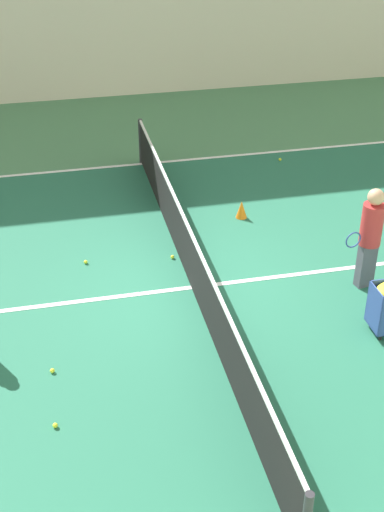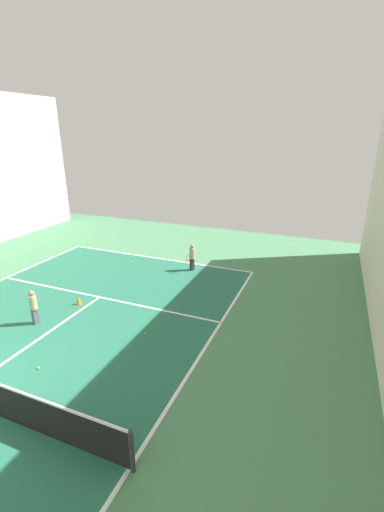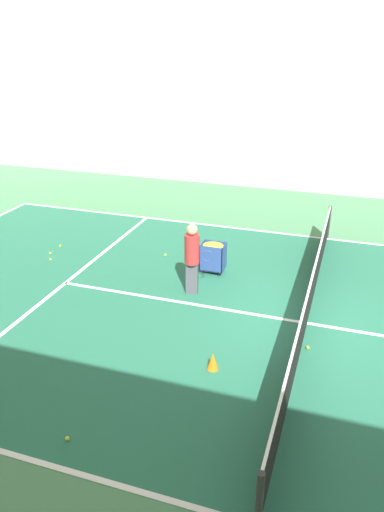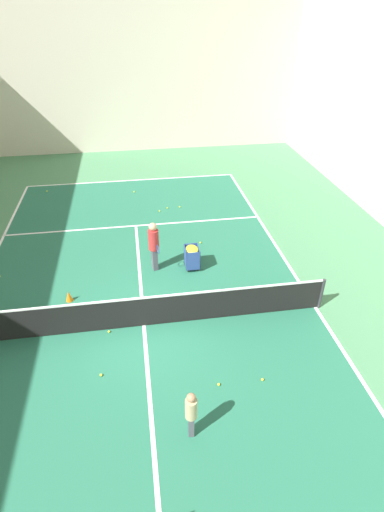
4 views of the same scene
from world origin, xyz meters
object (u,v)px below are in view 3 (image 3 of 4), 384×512
Objects in this scene: coach_at_net at (192,254)px; training_cone_1 at (213,361)px; tennis_net at (309,302)px; ball_cart at (213,252)px.

coach_at_net reaches higher than training_cone_1.
coach_at_net is at bearing 79.02° from tennis_net.
ball_cart is at bearing 55.77° from tennis_net.
tennis_net is 6.00× the size of coach_at_net.
ball_cart is at bearing 16.33° from training_cone_1.
ball_cart reaches higher than training_cone_1.
ball_cart is at bearing 73.19° from coach_at_net.
coach_at_net is 3.18m from training_cone_1.
coach_at_net is at bearing 173.18° from ball_cart.
ball_cart is 2.39× the size of training_cone_1.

